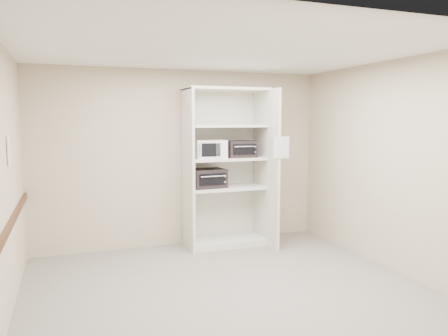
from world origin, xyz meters
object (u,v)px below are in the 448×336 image
object	(u,v)px
microwave	(210,149)
toaster_oven_lower	(207,178)
shelving_unit	(228,173)
toaster_oven_upper	(240,149)

from	to	relation	value
microwave	toaster_oven_lower	bearing A→B (deg)	137.87
microwave	toaster_oven_lower	size ratio (longest dim) A/B	0.89
shelving_unit	microwave	size ratio (longest dim) A/B	5.34
toaster_oven_lower	toaster_oven_upper	bearing A→B (deg)	-10.02
shelving_unit	microwave	xyz separation A→B (m)	(-0.31, -0.05, 0.38)
shelving_unit	toaster_oven_lower	distance (m)	0.35
microwave	shelving_unit	bearing A→B (deg)	15.43
shelving_unit	toaster_oven_lower	bearing A→B (deg)	-177.48
shelving_unit	toaster_oven_lower	xyz separation A→B (m)	(-0.34, -0.02, -0.07)
microwave	toaster_oven_upper	distance (m)	0.48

